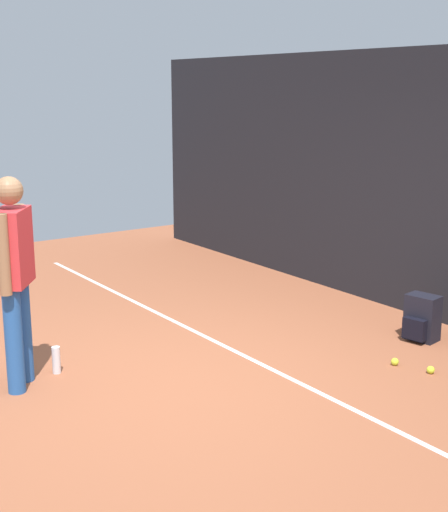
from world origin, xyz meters
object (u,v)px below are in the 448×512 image
object	(u,v)px
backpack	(421,319)
water_bottle	(56,360)
tennis_ball_near_player	(395,362)
tennis_player	(14,270)
tennis_ball_by_fence	(431,370)

from	to	relation	value
backpack	water_bottle	bearing A→B (deg)	-121.64
backpack	tennis_ball_near_player	size ratio (longest dim) A/B	6.67
tennis_player	backpack	xyz separation A→B (m)	(1.13, 3.50, -0.76)
tennis_player	water_bottle	distance (m)	0.92
backpack	tennis_ball_by_fence	xyz separation A→B (m)	(0.61, -0.59, -0.18)
backpack	water_bottle	xyz separation A→B (m)	(-1.23, -3.17, -0.09)
tennis_player	tennis_ball_near_player	size ratio (longest dim) A/B	25.76
backpack	water_bottle	distance (m)	3.40
tennis_player	tennis_ball_by_fence	bearing A→B (deg)	-84.46
water_bottle	tennis_player	bearing A→B (deg)	-74.77
backpack	water_bottle	world-z (taller)	backpack
tennis_ball_by_fence	backpack	bearing A→B (deg)	135.69
tennis_player	water_bottle	xyz separation A→B (m)	(-0.09, 0.34, -0.85)
tennis_ball_by_fence	water_bottle	world-z (taller)	water_bottle
tennis_ball_near_player	water_bottle	xyz separation A→B (m)	(-1.53, -2.47, 0.08)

